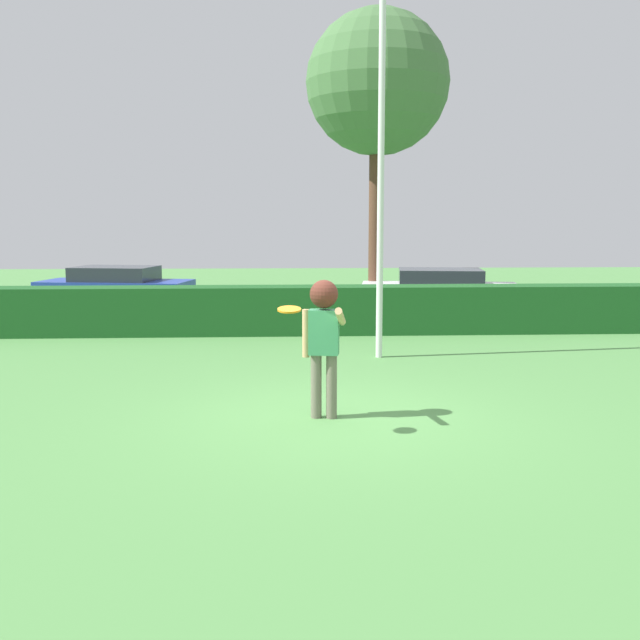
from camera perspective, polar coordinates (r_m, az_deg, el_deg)
name	(u,v)px	position (r m, az deg, el deg)	size (l,w,h in m)	color
ground_plane	(336,418)	(9.58, 1.27, -7.67)	(60.00, 60.00, 0.00)	#528E48
person	(324,329)	(9.34, 0.30, -0.71)	(0.56, 0.81, 1.80)	#6E6A59
frisbee	(289,309)	(8.47, -2.41, 0.83)	(0.28, 0.28, 0.06)	orange
lamppost	(381,149)	(13.60, 4.79, 13.18)	(0.24, 0.24, 7.03)	silver
hedge_row	(313,310)	(16.52, -0.52, 0.79)	(23.07, 0.90, 1.08)	#1D5522
parked_car_blue	(116,286)	(21.61, -15.66, 2.55)	(4.44, 2.43, 1.25)	#263FA5
parked_car_white	(440,290)	(20.01, 9.34, 2.34)	(4.40, 2.29, 1.25)	white
maple_tree	(378,85)	(21.09, 4.51, 17.85)	(3.94, 3.94, 8.27)	brown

